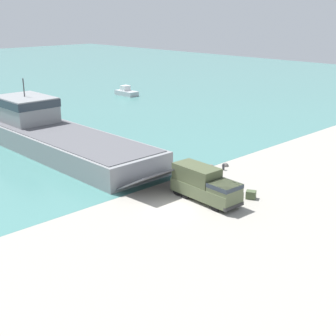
{
  "coord_description": "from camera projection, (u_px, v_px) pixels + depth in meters",
  "views": [
    {
      "loc": [
        -26.77,
        -27.49,
        16.75
      ],
      "look_at": [
        2.82,
        3.38,
        2.29
      ],
      "focal_mm": 50.0,
      "sensor_mm": 36.0,
      "label": 1
    }
  ],
  "objects": [
    {
      "name": "mooring_bollard",
      "position": [
        223.0,
        166.0,
        51.52
      ],
      "size": [
        0.31,
        0.31,
        0.75
      ],
      "color": "#333338",
      "rests_on": "ground_plane"
    },
    {
      "name": "shoreline_rock_c",
      "position": [
        211.0,
        168.0,
        52.34
      ],
      "size": [
        0.78,
        0.78,
        0.78
      ],
      "primitive_type": "sphere",
      "color": "#66605B",
      "rests_on": "ground_plane"
    },
    {
      "name": "shoreline_rock_b",
      "position": [
        225.0,
        166.0,
        52.94
      ],
      "size": [
        0.78,
        0.78,
        0.78
      ],
      "primitive_type": "sphere",
      "color": "#66605B",
      "rests_on": "ground_plane"
    },
    {
      "name": "moored_boat_c",
      "position": [
        126.0,
        92.0,
        96.72
      ],
      "size": [
        2.41,
        5.13,
        1.99
      ],
      "rotation": [
        0.0,
        0.0,
        3.16
      ],
      "color": "#B7BABF",
      "rests_on": "ground_plane"
    },
    {
      "name": "shoreline_rock_a",
      "position": [
        188.0,
        170.0,
        51.47
      ],
      "size": [
        0.54,
        0.54,
        0.54
      ],
      "primitive_type": "sphere",
      "color": "gray",
      "rests_on": "ground_plane"
    },
    {
      "name": "military_truck",
      "position": [
        205.0,
        184.0,
        42.91
      ],
      "size": [
        2.72,
        7.21,
        3.1
      ],
      "rotation": [
        0.0,
        0.0,
        -1.62
      ],
      "color": "#566042",
      "rests_on": "ground_plane"
    },
    {
      "name": "cargo_crate",
      "position": [
        251.0,
        195.0,
        43.72
      ],
      "size": [
        1.08,
        1.14,
        0.75
      ],
      "primitive_type": "cube",
      "rotation": [
        0.0,
        0.0,
        0.48
      ],
      "color": "#475638",
      "rests_on": "ground_plane"
    },
    {
      "name": "ground_plane",
      "position": [
        171.0,
        208.0,
        41.71
      ],
      "size": [
        240.0,
        240.0,
        0.0
      ],
      "primitive_type": "plane",
      "color": "#9E998E"
    },
    {
      "name": "soldier_on_ramp",
      "position": [
        232.0,
        187.0,
        44.04
      ],
      "size": [
        0.5,
        0.44,
        1.65
      ],
      "rotation": [
        0.0,
        0.0,
        5.28
      ],
      "color": "#475638",
      "rests_on": "ground_plane"
    },
    {
      "name": "landing_craft",
      "position": [
        57.0,
        135.0,
        58.02
      ],
      "size": [
        8.45,
        32.52,
        8.3
      ],
      "rotation": [
        0.0,
        0.0,
        0.0
      ],
      "color": "gray",
      "rests_on": "ground_plane"
    }
  ]
}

